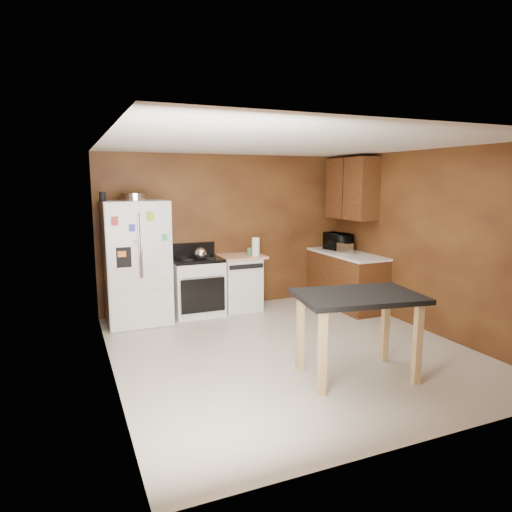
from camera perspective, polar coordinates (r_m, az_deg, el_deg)
floor at (r=5.83m, az=4.17°, el=-11.53°), size 4.50×4.50×0.00m
ceiling at (r=5.46m, az=4.49°, el=13.79°), size 4.50×4.50×0.00m
wall_back at (r=7.56m, az=-3.51°, el=3.08°), size 4.20×0.00×4.20m
wall_front at (r=3.69m, az=20.55°, el=-4.18°), size 4.20×0.00×4.20m
wall_left at (r=4.92m, az=-17.97°, el=-0.75°), size 0.00×4.50×4.50m
wall_right at (r=6.72m, az=20.45°, el=1.72°), size 0.00×4.50×4.50m
roasting_pan at (r=6.83m, az=-14.89°, el=7.19°), size 0.43×0.43×0.11m
pen_cup at (r=6.59m, az=-18.63°, el=7.06°), size 0.09×0.09×0.13m
kettle at (r=6.95m, az=-6.94°, el=0.32°), size 0.18×0.18×0.18m
paper_towel at (r=7.27m, az=-0.05°, el=1.16°), size 0.14×0.14×0.29m
green_canister at (r=7.48m, az=-0.77°, el=0.65°), size 0.10×0.10×0.10m
toaster at (r=7.61m, az=11.08°, el=0.97°), size 0.20×0.27×0.17m
microwave at (r=7.96m, az=10.21°, el=1.70°), size 0.43×0.55×0.27m
refrigerator at (r=6.87m, az=-14.67°, el=-0.79°), size 0.90×0.80×1.80m
gas_range at (r=7.20m, az=-7.40°, el=-3.67°), size 0.76×0.68×1.10m
dishwasher at (r=7.44m, az=-2.09°, el=-3.24°), size 0.78×0.63×0.89m
right_cabinets at (r=7.75m, az=11.39°, el=0.52°), size 0.63×1.58×2.45m
island at (r=4.93m, az=12.62°, el=-6.19°), size 1.38×1.03×0.91m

